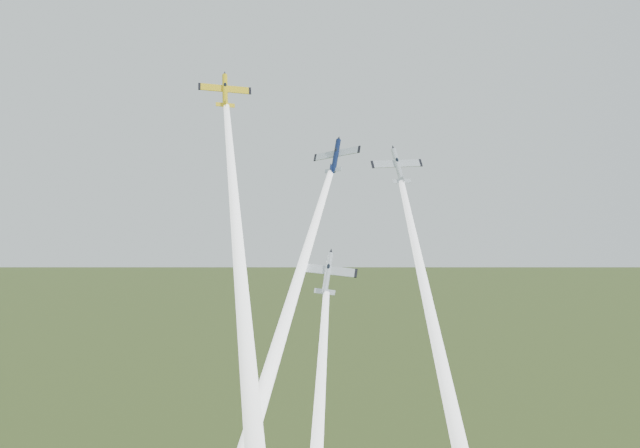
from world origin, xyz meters
The scene contains 7 objects.
plane_yellow centered at (-16.12, 1.14, 113.08)m, with size 8.56×8.49×1.34m, color yellow, non-canonical shape.
smoke_trail_yellow centered at (-9.73, -17.84, 84.83)m, with size 2.83×2.83×62.86m, color white, non-canonical shape.
plane_navy centered at (1.82, 0.69, 102.57)m, with size 8.12×8.06×1.27m, color #0E1A3E, non-canonical shape.
smoke_trail_navy centered at (-4.82, -17.62, 75.09)m, with size 2.83×2.83×60.96m, color white, non-canonical shape.
plane_silver_right centered at (11.55, 5.54, 101.05)m, with size 8.65×8.58×1.36m, color silver, non-canonical shape.
smoke_trail_silver_right centered at (18.10, -13.90, 72.10)m, with size 2.83×2.83×64.57m, color white, non-canonical shape.
plane_silver_low centered at (1.59, -10.63, 85.04)m, with size 8.55×8.48×1.34m, color silver, non-canonical shape.
Camera 1 is at (12.71, -125.99, 97.22)m, focal length 45.00 mm.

